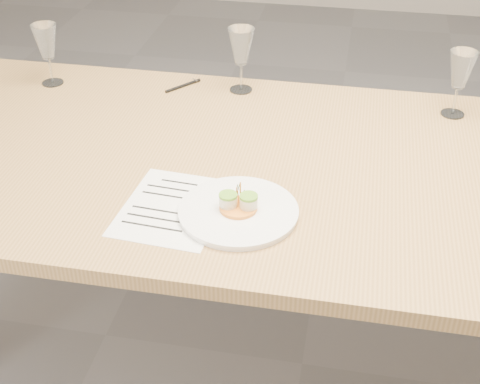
% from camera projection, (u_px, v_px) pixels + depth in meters
% --- Properties ---
extents(ground, '(7.00, 7.00, 0.00)m').
position_uv_depth(ground, '(302.00, 364.00, 2.15)').
color(ground, slate).
rests_on(ground, ground).
extents(dining_table, '(2.40, 1.00, 0.75)m').
position_uv_depth(dining_table, '(316.00, 188.00, 1.77)').
color(dining_table, '#B0844C').
rests_on(dining_table, ground).
extents(dinner_plate, '(0.28, 0.28, 0.07)m').
position_uv_depth(dinner_plate, '(239.00, 210.00, 1.55)').
color(dinner_plate, white).
rests_on(dinner_plate, dining_table).
extents(recipe_sheet, '(0.25, 0.31, 0.00)m').
position_uv_depth(recipe_sheet, '(173.00, 207.00, 1.58)').
color(recipe_sheet, white).
rests_on(recipe_sheet, dining_table).
extents(ballpoint_pen, '(0.09, 0.11, 0.01)m').
position_uv_depth(ballpoint_pen, '(183.00, 86.00, 2.12)').
color(ballpoint_pen, black).
rests_on(ballpoint_pen, dining_table).
extents(wine_glass_0, '(0.08, 0.08, 0.19)m').
position_uv_depth(wine_glass_0, '(46.00, 43.00, 2.07)').
color(wine_glass_0, white).
rests_on(wine_glass_0, dining_table).
extents(wine_glass_1, '(0.08, 0.08, 0.20)m').
position_uv_depth(wine_glass_1, '(241.00, 48.00, 2.03)').
color(wine_glass_1, white).
rests_on(wine_glass_1, dining_table).
extents(wine_glass_2, '(0.08, 0.08, 0.20)m').
position_uv_depth(wine_glass_2, '(461.00, 71.00, 1.89)').
color(wine_glass_2, white).
rests_on(wine_glass_2, dining_table).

